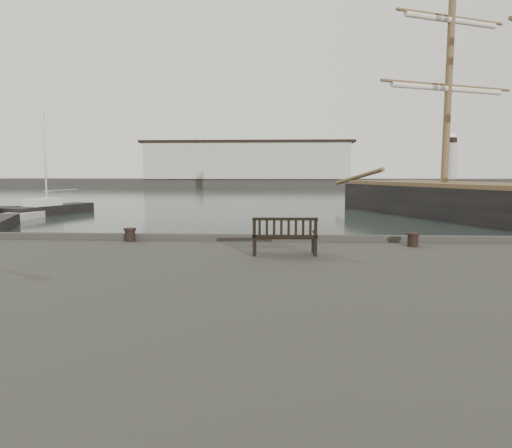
{
  "coord_description": "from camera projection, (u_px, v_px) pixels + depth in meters",
  "views": [
    {
      "loc": [
        -0.01,
        -13.59,
        3.61
      ],
      "look_at": [
        -0.75,
        -0.5,
        2.1
      ],
      "focal_mm": 32.0,
      "sensor_mm": 36.0,
      "label": 1
    }
  ],
  "objects": [
    {
      "name": "yacht_d",
      "position": [
        51.0,
        212.0,
        38.52
      ],
      "size": [
        4.55,
        8.17,
        10.19
      ],
      "rotation": [
        0.0,
        0.0,
        -0.33
      ],
      "color": "black",
      "rests_on": "ground"
    },
    {
      "name": "breakwater",
      "position": [
        262.0,
        169.0,
        104.91
      ],
      "size": [
        140.0,
        9.5,
        12.2
      ],
      "color": "#383530",
      "rests_on": "ground"
    },
    {
      "name": "bollard_right",
      "position": [
        413.0,
        240.0,
        12.52
      ],
      "size": [
        0.45,
        0.45,
        0.38
      ],
      "primitive_type": "cylinder",
      "rotation": [
        0.0,
        0.0,
        0.3
      ],
      "color": "black",
      "rests_on": "quay"
    },
    {
      "name": "ground",
      "position": [
        281.0,
        291.0,
        13.89
      ],
      "size": [
        400.0,
        400.0,
        0.0
      ],
      "primitive_type": "plane",
      "color": "black",
      "rests_on": "ground"
    },
    {
      "name": "bollard_left",
      "position": [
        130.0,
        235.0,
        13.45
      ],
      "size": [
        0.42,
        0.42,
        0.39
      ],
      "primitive_type": "cylinder",
      "rotation": [
        0.0,
        0.0,
        -0.14
      ],
      "color": "black",
      "rests_on": "quay"
    },
    {
      "name": "bench",
      "position": [
        284.0,
        243.0,
        11.26
      ],
      "size": [
        1.61,
        0.61,
        0.91
      ],
      "rotation": [
        0.0,
        0.0,
        0.04
      ],
      "color": "black",
      "rests_on": "quay"
    }
  ]
}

